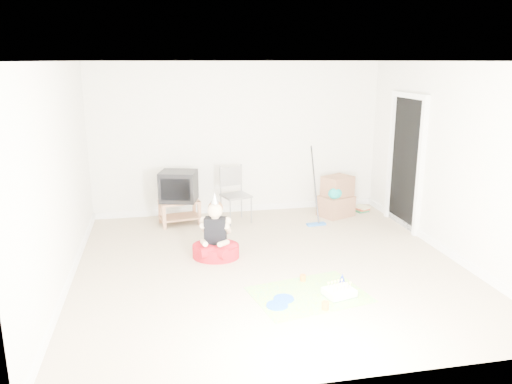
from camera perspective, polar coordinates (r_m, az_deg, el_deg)
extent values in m
plane|color=tan|center=(6.63, 1.53, -8.38)|extent=(5.00, 5.00, 0.00)
cube|color=black|center=(8.26, 16.76, 3.12)|extent=(0.02, 0.90, 2.05)
cube|color=#A16A48|center=(8.21, -8.77, -1.09)|extent=(0.70, 0.51, 0.03)
cube|color=#A16A48|center=(8.29, -8.70, -2.83)|extent=(0.70, 0.51, 0.03)
cube|color=#A16A48|center=(8.05, -10.45, -2.85)|extent=(0.06, 0.06, 0.40)
cube|color=#A16A48|center=(8.17, -6.49, -2.43)|extent=(0.06, 0.06, 0.40)
cube|color=#A16A48|center=(8.37, -10.90, -2.20)|extent=(0.06, 0.06, 0.40)
cube|color=#A16A48|center=(8.49, -7.09, -1.80)|extent=(0.06, 0.06, 0.40)
cube|color=black|center=(8.15, -8.84, 0.67)|extent=(0.67, 0.60, 0.49)
cube|color=gray|center=(8.21, -2.31, -0.43)|extent=(0.52, 0.51, 0.03)
cylinder|color=gray|center=(8.13, -3.52, -0.50)|extent=(0.02, 0.02, 0.93)
cylinder|color=gray|center=(8.29, -1.12, -0.17)|extent=(0.02, 0.02, 0.93)
cube|color=#926346|center=(8.72, 9.12, -1.58)|extent=(0.66, 0.60, 0.35)
cube|color=#926346|center=(8.68, 9.31, 0.71)|extent=(0.59, 0.55, 0.33)
ellipsoid|color=#0C8A81|center=(8.45, 9.02, -0.17)|extent=(0.24, 0.17, 0.19)
cube|color=blue|center=(8.23, 6.89, -3.67)|extent=(0.32, 0.14, 0.03)
cylinder|color=black|center=(8.05, 7.03, 0.55)|extent=(0.07, 0.42, 1.22)
cube|color=#22663C|center=(9.13, 11.84, -2.02)|extent=(0.28, 0.32, 0.03)
cube|color=#A23D22|center=(9.12, 11.85, -1.84)|extent=(0.28, 0.32, 0.03)
cube|color=beige|center=(9.11, 11.86, -1.66)|extent=(0.28, 0.31, 0.03)
cylinder|color=#B1101B|center=(6.88, -4.61, -6.73)|extent=(0.79, 0.79, 0.17)
cube|color=black|center=(6.78, -4.66, -4.52)|extent=(0.32, 0.24, 0.39)
sphere|color=beige|center=(6.69, -4.71, -2.13)|extent=(0.25, 0.25, 0.20)
cone|color=silver|center=(6.64, -4.74, -0.65)|extent=(0.11, 0.11, 0.16)
cube|color=#E9319B|center=(5.89, 6.07, -11.56)|extent=(1.42, 1.15, 0.01)
cube|color=white|center=(5.87, 9.48, -11.24)|extent=(0.38, 0.34, 0.09)
cube|color=#45C36B|center=(5.89, 9.46, -11.57)|extent=(0.38, 0.34, 0.01)
cylinder|color=beige|center=(5.74, 8.87, -11.02)|extent=(0.01, 0.01, 0.07)
cylinder|color=beige|center=(5.77, 9.25, -10.92)|extent=(0.01, 0.01, 0.07)
cylinder|color=beige|center=(5.79, 9.62, -10.82)|extent=(0.01, 0.01, 0.07)
cylinder|color=beige|center=(5.82, 10.00, -10.72)|extent=(0.01, 0.01, 0.07)
cylinder|color=beige|center=(5.84, 10.37, -10.62)|extent=(0.01, 0.01, 0.07)
cylinder|color=beige|center=(5.87, 10.73, -10.53)|extent=(0.01, 0.01, 0.07)
cylinder|color=beige|center=(5.82, 8.27, -10.63)|extent=(0.01, 0.01, 0.07)
cylinder|color=beige|center=(5.84, 8.65, -10.53)|extent=(0.01, 0.01, 0.07)
cylinder|color=beige|center=(5.87, 9.02, -10.44)|extent=(0.01, 0.01, 0.07)
cylinder|color=beige|center=(5.89, 9.39, -10.34)|extent=(0.01, 0.01, 0.07)
cylinder|color=beige|center=(5.92, 9.76, -10.25)|extent=(0.01, 0.01, 0.07)
cylinder|color=blue|center=(5.75, 3.19, -12.08)|extent=(0.28, 0.28, 0.01)
cylinder|color=blue|center=(5.60, 2.43, -12.81)|extent=(0.25, 0.25, 0.01)
cylinder|color=orange|center=(6.19, 5.37, -9.73)|extent=(0.08, 0.08, 0.08)
cylinder|color=orange|center=(5.56, 7.93, -12.75)|extent=(0.08, 0.08, 0.09)
cone|color=#1A2DB8|center=(6.07, 9.81, -9.91)|extent=(0.15, 0.15, 0.17)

